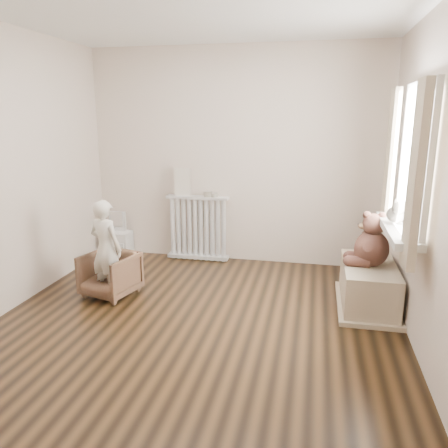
% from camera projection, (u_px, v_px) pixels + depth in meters
% --- Properties ---
extents(floor, '(3.60, 3.60, 0.01)m').
position_uv_depth(floor, '(197.00, 321.00, 3.91)').
color(floor, black).
rests_on(floor, ground).
extents(ceiling, '(3.60, 3.60, 0.01)m').
position_uv_depth(ceiling, '(192.00, 5.00, 3.28)').
color(ceiling, white).
rests_on(ceiling, ground).
extents(back_wall, '(3.60, 0.02, 2.60)m').
position_uv_depth(back_wall, '(235.00, 157.00, 5.30)').
color(back_wall, beige).
rests_on(back_wall, ground).
extents(front_wall, '(3.60, 0.02, 2.60)m').
position_uv_depth(front_wall, '(82.00, 234.00, 1.89)').
color(front_wall, beige).
rests_on(front_wall, ground).
extents(left_wall, '(0.02, 3.60, 2.60)m').
position_uv_depth(left_wall, '(4.00, 172.00, 3.96)').
color(left_wall, beige).
rests_on(left_wall, ground).
extents(right_wall, '(0.02, 3.60, 2.60)m').
position_uv_depth(right_wall, '(429.00, 184.00, 3.23)').
color(right_wall, beige).
rests_on(right_wall, ground).
extents(window, '(0.03, 0.90, 1.10)m').
position_uv_depth(window, '(417.00, 160.00, 3.49)').
color(window, white).
rests_on(window, right_wall).
extents(window_sill, '(0.22, 1.10, 0.06)m').
position_uv_depth(window_sill, '(398.00, 229.00, 3.65)').
color(window_sill, silver).
rests_on(window_sill, right_wall).
extents(curtain_left, '(0.06, 0.26, 1.30)m').
position_uv_depth(curtain_left, '(416.00, 177.00, 2.99)').
color(curtain_left, beige).
rests_on(curtain_left, right_wall).
extents(curtain_right, '(0.06, 0.26, 1.30)m').
position_uv_depth(curtain_right, '(390.00, 160.00, 4.07)').
color(curtain_right, beige).
rests_on(curtain_right, right_wall).
extents(radiator, '(0.78, 0.15, 0.82)m').
position_uv_depth(radiator, '(198.00, 230.00, 5.50)').
color(radiator, silver).
rests_on(radiator, floor).
extents(paper_doll, '(0.21, 0.02, 0.34)m').
position_uv_depth(paper_doll, '(183.00, 182.00, 5.39)').
color(paper_doll, beige).
rests_on(paper_doll, radiator).
extents(tin_a, '(0.11, 0.11, 0.07)m').
position_uv_depth(tin_a, '(208.00, 194.00, 5.36)').
color(tin_a, '#A59E8C').
rests_on(tin_a, radiator).
extents(tin_b, '(0.09, 0.09, 0.05)m').
position_uv_depth(tin_b, '(214.00, 195.00, 5.35)').
color(tin_b, '#A59E8C').
rests_on(tin_b, radiator).
extents(toy_vanity, '(0.36, 0.26, 0.57)m').
position_uv_depth(toy_vanity, '(117.00, 234.00, 5.73)').
color(toy_vanity, silver).
rests_on(toy_vanity, floor).
extents(armchair, '(0.59, 0.60, 0.45)m').
position_uv_depth(armchair, '(110.00, 274.00, 4.43)').
color(armchair, brown).
rests_on(armchair, floor).
extents(child, '(0.41, 0.32, 0.99)m').
position_uv_depth(child, '(106.00, 249.00, 4.31)').
color(child, white).
rests_on(child, armchair).
extents(toy_bench, '(0.48, 0.91, 0.43)m').
position_uv_depth(toy_bench, '(368.00, 287.00, 4.18)').
color(toy_bench, '#C3B494').
rests_on(toy_bench, floor).
extents(teddy_bear, '(0.43, 0.34, 0.50)m').
position_uv_depth(teddy_bear, '(372.00, 240.00, 4.05)').
color(teddy_bear, '#3D221A').
rests_on(teddy_bear, toy_bench).
extents(plush_cat, '(0.18, 0.27, 0.22)m').
position_uv_depth(plush_cat, '(396.00, 212.00, 3.70)').
color(plush_cat, slate).
rests_on(plush_cat, window_sill).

